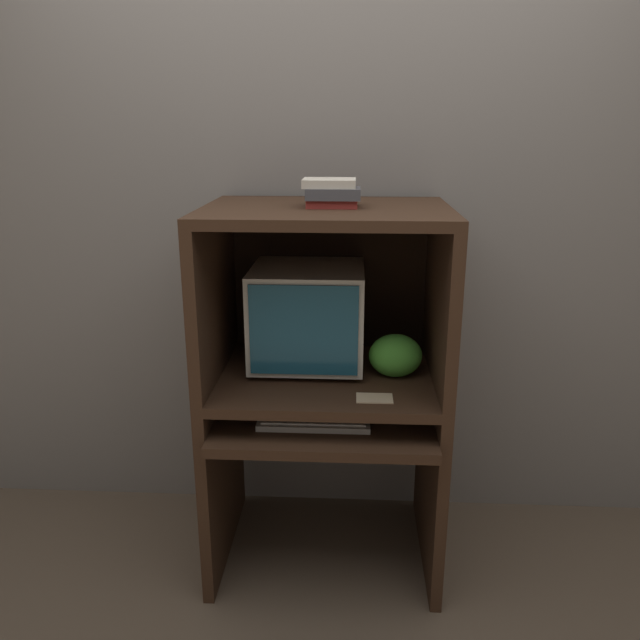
{
  "coord_description": "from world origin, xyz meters",
  "views": [
    {
      "loc": [
        0.09,
        -1.8,
        1.63
      ],
      "look_at": [
        -0.02,
        0.33,
        0.97
      ],
      "focal_mm": 35.0,
      "sensor_mm": 36.0,
      "label": 1
    }
  ],
  "objects_px": {
    "mouse": "(389,419)",
    "crt_monitor": "(308,315)",
    "keyboard": "(314,420)",
    "book_stack": "(332,192)",
    "snack_bag": "(395,355)"
  },
  "relations": [
    {
      "from": "book_stack",
      "to": "snack_bag",
      "type": "bearing_deg",
      "value": 0.4
    },
    {
      "from": "keyboard",
      "to": "mouse",
      "type": "bearing_deg",
      "value": 2.7
    },
    {
      "from": "crt_monitor",
      "to": "mouse",
      "type": "bearing_deg",
      "value": -39.37
    },
    {
      "from": "mouse",
      "to": "crt_monitor",
      "type": "bearing_deg",
      "value": 140.63
    },
    {
      "from": "crt_monitor",
      "to": "mouse",
      "type": "xyz_separation_m",
      "value": [
        0.3,
        -0.24,
        -0.3
      ]
    },
    {
      "from": "mouse",
      "to": "book_stack",
      "type": "distance_m",
      "value": 0.8
    },
    {
      "from": "crt_monitor",
      "to": "snack_bag",
      "type": "height_order",
      "value": "crt_monitor"
    },
    {
      "from": "book_stack",
      "to": "keyboard",
      "type": "bearing_deg",
      "value": -108.09
    },
    {
      "from": "keyboard",
      "to": "mouse",
      "type": "height_order",
      "value": "mouse"
    },
    {
      "from": "keyboard",
      "to": "mouse",
      "type": "distance_m",
      "value": 0.26
    },
    {
      "from": "mouse",
      "to": "book_stack",
      "type": "relative_size",
      "value": 0.32
    },
    {
      "from": "mouse",
      "to": "snack_bag",
      "type": "bearing_deg",
      "value": 80.01
    },
    {
      "from": "crt_monitor",
      "to": "keyboard",
      "type": "xyz_separation_m",
      "value": [
        0.04,
        -0.26,
        -0.3
      ]
    },
    {
      "from": "crt_monitor",
      "to": "keyboard",
      "type": "bearing_deg",
      "value": -81.26
    },
    {
      "from": "crt_monitor",
      "to": "book_stack",
      "type": "xyz_separation_m",
      "value": [
        0.09,
        -0.1,
        0.46
      ]
    }
  ]
}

